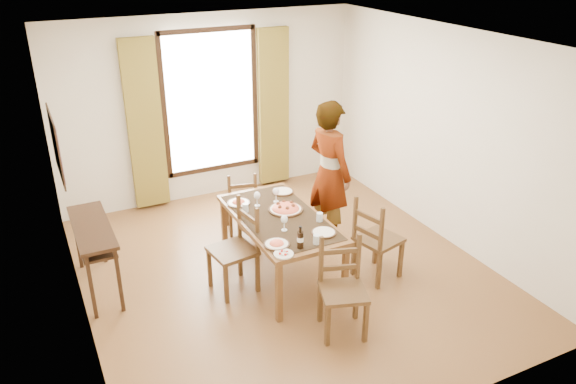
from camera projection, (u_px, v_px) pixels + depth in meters
name	position (u px, v px, depth m)	size (l,w,h in m)	color
ground	(285.00, 270.00, 6.71)	(5.00, 5.00, 0.00)	#54321A
room_shell	(279.00, 146.00, 6.17)	(4.60, 5.10, 2.74)	silver
console_table	(93.00, 235.00, 6.10)	(0.38, 1.20, 0.80)	#321D10
dining_table	(280.00, 222.00, 6.37)	(0.91, 1.73, 0.76)	brown
chair_west	(235.00, 251.00, 6.19)	(0.52, 0.52, 1.04)	#54381C
chair_north	(241.00, 203.00, 7.44)	(0.47, 0.47, 0.89)	#54381C
chair_south	(342.00, 291.00, 5.53)	(0.56, 0.56, 1.00)	#54381C
chair_east	(376.00, 241.00, 6.40)	(0.55, 0.55, 1.02)	#54381C
man	(329.00, 173.00, 7.02)	(0.59, 0.77, 1.88)	#92969A
plate_sw	(277.00, 243.00, 5.75)	(0.27, 0.27, 0.05)	silver
plate_se	(324.00, 231.00, 5.97)	(0.27, 0.27, 0.05)	silver
plate_nw	(239.00, 202.00, 6.63)	(0.27, 0.27, 0.05)	silver
plate_ne	(283.00, 190.00, 6.93)	(0.27, 0.27, 0.05)	silver
pasta_platter	(286.00, 207.00, 6.46)	(0.40, 0.40, 0.10)	red
caprese_plate	(284.00, 253.00, 5.57)	(0.20, 0.20, 0.04)	silver
wine_glass_a	(284.00, 223.00, 6.01)	(0.08, 0.08, 0.18)	white
wine_glass_b	(276.00, 195.00, 6.65)	(0.08, 0.08, 0.18)	white
wine_glass_c	(257.00, 199.00, 6.55)	(0.08, 0.08, 0.18)	white
tumbler_a	(320.00, 217.00, 6.22)	(0.07, 0.07, 0.10)	silver
tumbler_b	(246.00, 208.00, 6.43)	(0.07, 0.07, 0.10)	silver
tumbler_c	(316.00, 239.00, 5.76)	(0.07, 0.07, 0.10)	silver
wine_bottle	(300.00, 237.00, 5.66)	(0.07, 0.07, 0.25)	black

